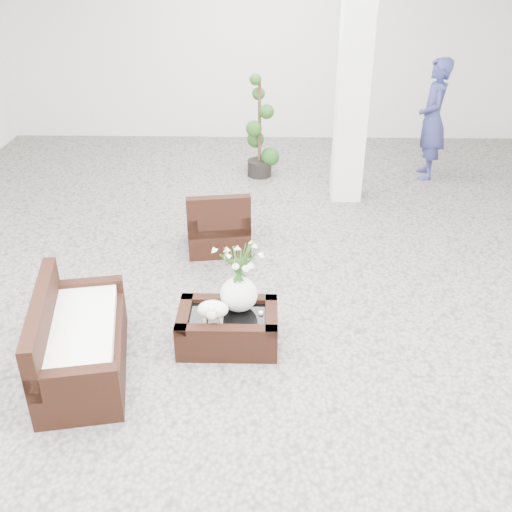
{
  "coord_description": "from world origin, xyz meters",
  "views": [
    {
      "loc": [
        0.11,
        -5.12,
        3.4
      ],
      "look_at": [
        0.0,
        -0.1,
        0.62
      ],
      "focal_mm": 42.24,
      "sensor_mm": 36.0,
      "label": 1
    }
  ],
  "objects_px": {
    "coffee_table": "(228,329)",
    "loveseat": "(81,334)",
    "topiary": "(260,127)",
    "armchair": "(217,217)"
  },
  "relations": [
    {
      "from": "armchair",
      "to": "loveseat",
      "type": "bearing_deg",
      "value": 58.3
    },
    {
      "from": "loveseat",
      "to": "topiary",
      "type": "height_order",
      "value": "topiary"
    },
    {
      "from": "loveseat",
      "to": "coffee_table",
      "type": "bearing_deg",
      "value": -82.77
    },
    {
      "from": "loveseat",
      "to": "armchair",
      "type": "bearing_deg",
      "value": -33.87
    },
    {
      "from": "armchair",
      "to": "loveseat",
      "type": "xyz_separation_m",
      "value": [
        -0.98,
        -2.3,
        -0.0
      ]
    },
    {
      "from": "coffee_table",
      "to": "topiary",
      "type": "xyz_separation_m",
      "value": [
        0.22,
        4.24,
        0.6
      ]
    },
    {
      "from": "armchair",
      "to": "loveseat",
      "type": "relative_size",
      "value": 0.54
    },
    {
      "from": "coffee_table",
      "to": "topiary",
      "type": "relative_size",
      "value": 0.59
    },
    {
      "from": "topiary",
      "to": "coffee_table",
      "type": "bearing_deg",
      "value": -92.97
    },
    {
      "from": "coffee_table",
      "to": "loveseat",
      "type": "distance_m",
      "value": 1.3
    }
  ]
}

